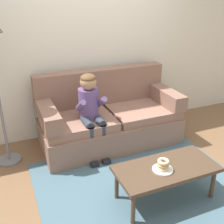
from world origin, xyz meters
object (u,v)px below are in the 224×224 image
at_px(person_child, 91,108).
at_px(donut, 163,167).
at_px(couch, 109,119).
at_px(coffee_table, 166,170).

xyz_separation_m(person_child, donut, (0.35, -1.19, -0.24)).
bearing_deg(couch, coffee_table, -86.74).
xyz_separation_m(couch, coffee_table, (0.08, -1.37, -0.00)).
distance_m(person_child, donut, 1.26).
bearing_deg(coffee_table, donut, -154.54).
relative_size(coffee_table, donut, 8.81).
distance_m(coffee_table, person_child, 1.27).
distance_m(couch, person_child, 0.50).
height_order(couch, person_child, person_child).
bearing_deg(donut, coffee_table, 25.46).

